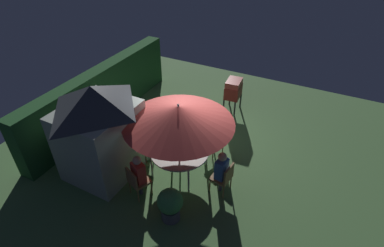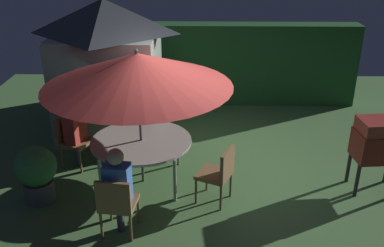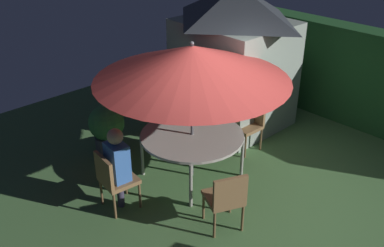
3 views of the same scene
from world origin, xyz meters
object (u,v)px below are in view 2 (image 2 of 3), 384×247
object	(u,v)px
chair_toward_house	(154,120)
person_in_red	(74,124)
garden_shed	(108,68)
chair_near_shed	(72,137)
person_in_blue	(117,182)
chair_toward_hedge	(219,171)
bbq_grill	(379,141)
chair_far_side	(117,202)
potted_plant_by_shed	(37,172)
patio_table	(141,143)
patio_umbrella	(137,70)

from	to	relation	value
chair_toward_house	person_in_red	bearing A→B (deg)	-146.88
garden_shed	chair_near_shed	size ratio (longest dim) A/B	2.94
person_in_red	person_in_blue	xyz separation A→B (m)	(1.04, -1.77, 0.00)
chair_toward_hedge	chair_toward_house	size ratio (longest dim) A/B	1.00
chair_near_shed	chair_toward_house	world-z (taller)	same
bbq_grill	chair_toward_house	size ratio (longest dim) A/B	1.33
chair_toward_house	garden_shed	bearing A→B (deg)	147.12
bbq_grill	chair_toward_house	world-z (taller)	bbq_grill
chair_toward_house	person_in_blue	world-z (taller)	person_in_blue
chair_near_shed	chair_far_side	world-z (taller)	same
bbq_grill	potted_plant_by_shed	xyz separation A→B (m)	(-5.15, -0.41, -0.35)
patio_table	person_in_blue	size ratio (longest dim) A/B	1.26
patio_table	chair_toward_hedge	world-z (taller)	chair_toward_hedge
chair_near_shed	person_in_blue	bearing A→B (deg)	-58.27
chair_far_side	chair_toward_house	bearing A→B (deg)	85.37
garden_shed	person_in_blue	xyz separation A→B (m)	(0.70, -3.17, -0.56)
potted_plant_by_shed	person_in_blue	bearing A→B (deg)	-27.58
garden_shed	chair_toward_house	xyz separation A→B (m)	(0.90, -0.58, -0.83)
potted_plant_by_shed	person_in_red	bearing A→B (deg)	73.69
garden_shed	potted_plant_by_shed	size ratio (longest dim) A/B	2.96
garden_shed	patio_umbrella	world-z (taller)	garden_shed
chair_toward_hedge	chair_toward_house	bearing A→B (deg)	121.86
chair_near_shed	chair_toward_house	xyz separation A→B (m)	(1.32, 0.78, 0.00)
patio_table	chair_toward_house	size ratio (longest dim) A/B	1.77
chair_near_shed	chair_far_side	xyz separation A→B (m)	(1.11, -1.89, 0.00)
patio_umbrella	patio_table	bearing A→B (deg)	-176.42
patio_umbrella	chair_far_side	size ratio (longest dim) A/B	3.16
chair_toward_house	potted_plant_by_shed	world-z (taller)	chair_toward_house
garden_shed	chair_toward_house	bearing A→B (deg)	-32.88
patio_table	garden_shed	bearing A→B (deg)	114.06
bbq_grill	person_in_blue	world-z (taller)	person_in_blue
bbq_grill	chair_toward_hedge	bearing A→B (deg)	-170.85
chair_near_shed	potted_plant_by_shed	distance (m)	1.13
potted_plant_by_shed	chair_far_side	bearing A→B (deg)	-30.53
garden_shed	patio_umbrella	size ratio (longest dim) A/B	0.93
garden_shed	person_in_red	xyz separation A→B (m)	(-0.34, -1.40, -0.56)
bbq_grill	patio_table	bearing A→B (deg)	177.48
garden_shed	patio_table	xyz separation A→B (m)	(0.85, -1.89, -0.64)
chair_far_side	potted_plant_by_shed	world-z (taller)	chair_far_side
patio_umbrella	chair_toward_house	distance (m)	1.90
garden_shed	patio_umbrella	xyz separation A→B (m)	(0.85, -1.89, 0.55)
patio_table	chair_far_side	xyz separation A→B (m)	(-0.16, -1.36, -0.19)
patio_table	chair_near_shed	world-z (taller)	chair_near_shed
garden_shed	potted_plant_by_shed	world-z (taller)	garden_shed
patio_table	chair_toward_hedge	distance (m)	1.35
patio_table	person_in_blue	xyz separation A→B (m)	(-0.15, -1.28, 0.08)
person_in_red	person_in_blue	bearing A→B (deg)	-59.65
patio_umbrella	chair_near_shed	bearing A→B (deg)	157.23
chair_far_side	patio_table	bearing A→B (deg)	83.37
bbq_grill	person_in_red	xyz separation A→B (m)	(-4.83, 0.66, -0.06)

